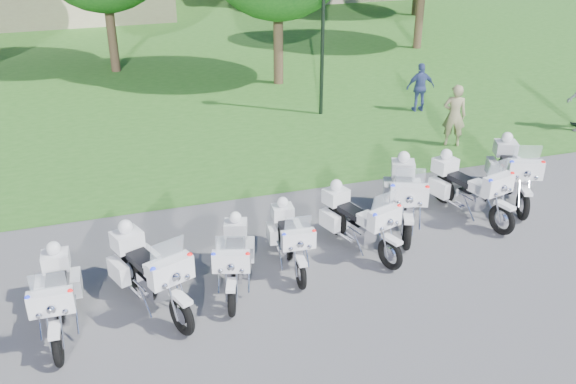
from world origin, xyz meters
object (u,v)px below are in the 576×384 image
object	(u,v)px
motorcycle_3	(290,237)
lamp_post	(323,7)
motorcycle_6	(468,188)
bystander_c	(420,88)
motorcycle_2	(234,257)
motorcycle_1	(149,271)
motorcycle_4	(358,220)
motorcycle_0	(57,295)
motorcycle_7	(513,171)
bystander_a	(454,116)
motorcycle_5	(404,195)

from	to	relation	value
motorcycle_3	lamp_post	world-z (taller)	lamp_post
motorcycle_6	bystander_c	bearing A→B (deg)	-124.07
motorcycle_2	motorcycle_3	bearing A→B (deg)	-144.84
motorcycle_1	lamp_post	xyz separation A→B (m)	(6.47, 8.81, 2.70)
motorcycle_6	lamp_post	bearing A→B (deg)	-98.71
motorcycle_4	motorcycle_0	bearing A→B (deg)	-9.50
motorcycle_7	lamp_post	size ratio (longest dim) A/B	0.53
motorcycle_6	bystander_a	xyz separation A→B (m)	(1.88, 3.84, 0.21)
bystander_a	motorcycle_4	bearing A→B (deg)	68.43
motorcycle_3	bystander_c	xyz separation A→B (m)	(6.85, 7.55, 0.21)
motorcycle_5	motorcycle_7	distance (m)	3.05
motorcycle_0	motorcycle_7	distance (m)	10.47
motorcycle_2	motorcycle_7	distance (m)	7.32
bystander_c	motorcycle_6	bearing A→B (deg)	78.08
motorcycle_4	bystander_a	size ratio (longest dim) A/B	1.26
motorcycle_2	bystander_a	xyz separation A→B (m)	(7.56, 5.00, 0.28)
lamp_post	bystander_a	world-z (taller)	lamp_post
motorcycle_4	bystander_c	size ratio (longest dim) A/B	1.42
motorcycle_0	motorcycle_2	world-z (taller)	motorcycle_0
motorcycle_5	bystander_a	world-z (taller)	bystander_a
motorcycle_0	motorcycle_4	bearing A→B (deg)	-169.99
motorcycle_2	motorcycle_6	world-z (taller)	motorcycle_6
bystander_a	motorcycle_5	bearing A→B (deg)	73.49
motorcycle_5	lamp_post	xyz separation A→B (m)	(0.78, 7.45, 2.70)
motorcycle_4	bystander_a	xyz separation A→B (m)	(4.82, 4.43, 0.24)
motorcycle_5	motorcycle_6	size ratio (longest dim) A/B	1.00
motorcycle_6	bystander_a	size ratio (longest dim) A/B	1.34
motorcycle_7	motorcycle_4	bearing A→B (deg)	32.93
motorcycle_6	lamp_post	world-z (taller)	lamp_post
lamp_post	motorcycle_0	bearing A→B (deg)	-131.81
motorcycle_2	motorcycle_3	world-z (taller)	motorcycle_2
motorcycle_6	bystander_a	distance (m)	4.28
motorcycle_2	motorcycle_6	xyz separation A→B (m)	(5.68, 1.16, 0.08)
motorcycle_1	motorcycle_2	size ratio (longest dim) A/B	1.13
motorcycle_0	bystander_a	size ratio (longest dim) A/B	1.29
motorcycle_5	motorcycle_1	bearing A→B (deg)	35.98
motorcycle_4	lamp_post	distance (m)	8.82
motorcycle_2	motorcycle_7	size ratio (longest dim) A/B	0.88
motorcycle_0	motorcycle_5	bearing A→B (deg)	-166.62
motorcycle_2	motorcycle_0	bearing A→B (deg)	22.30
motorcycle_5	bystander_c	world-z (taller)	motorcycle_5
motorcycle_3	motorcycle_5	size ratio (longest dim) A/B	0.87
motorcycle_6	bystander_a	world-z (taller)	bystander_a
motorcycle_4	bystander_c	world-z (taller)	bystander_c
motorcycle_7	motorcycle_6	bearing A→B (deg)	36.27
motorcycle_0	lamp_post	xyz separation A→B (m)	(8.04, 9.00, 2.77)
motorcycle_6	motorcycle_0	bearing A→B (deg)	-5.12
bystander_a	bystander_c	bearing A→B (deg)	-74.06
motorcycle_1	motorcycle_7	xyz separation A→B (m)	(8.72, 1.74, -0.01)
motorcycle_0	motorcycle_7	xyz separation A→B (m)	(10.30, 1.93, 0.06)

